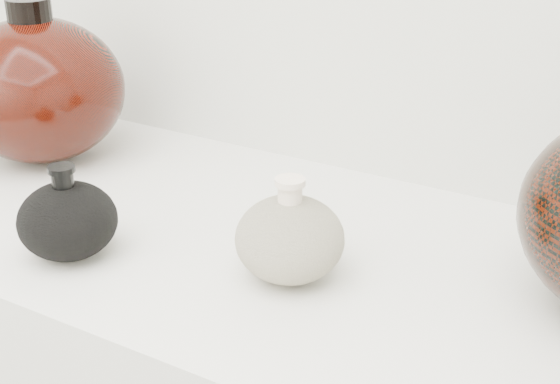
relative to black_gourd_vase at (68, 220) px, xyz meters
The scene contains 3 objects.
black_gourd_vase is the anchor object (origin of this frame).
cream_gourd_vase 0.26m from the black_gourd_vase, 19.46° to the left, with size 0.12×0.12×0.12m.
left_round_pot 0.33m from the black_gourd_vase, 140.31° to the left, with size 0.25×0.25×0.24m.
Camera 1 is at (0.42, 0.25, 1.34)m, focal length 50.00 mm.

